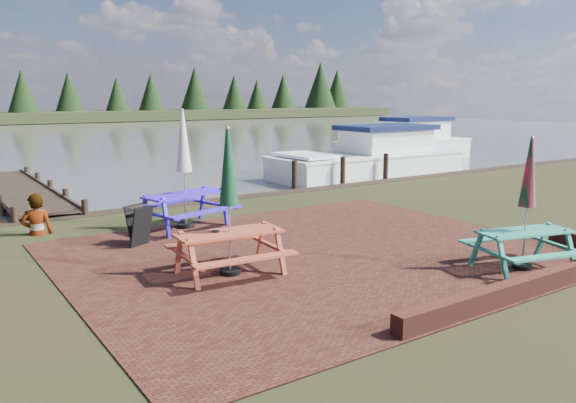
# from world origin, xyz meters

# --- Properties ---
(ground) EXTENTS (120.00, 120.00, 0.00)m
(ground) POSITION_xyz_m (0.00, 0.00, 0.00)
(ground) COLOR black
(ground) RESTS_ON ground
(paving) EXTENTS (9.00, 7.50, 0.02)m
(paving) POSITION_xyz_m (0.00, 1.00, 0.01)
(paving) COLOR #351610
(paving) RESTS_ON ground
(brick_wall) EXTENTS (6.21, 1.79, 0.30)m
(brick_wall) POSITION_xyz_m (2.15, -2.42, 0.15)
(brick_wall) COLOR #4C1E16
(brick_wall) RESTS_ON ground
(water) EXTENTS (120.00, 60.00, 0.02)m
(water) POSITION_xyz_m (0.00, 37.00, 0.00)
(water) COLOR #49463F
(water) RESTS_ON ground
(picnic_table_teal) EXTENTS (1.94, 1.81, 2.25)m
(picnic_table_teal) POSITION_xyz_m (2.30, -1.78, 0.79)
(picnic_table_teal) COLOR #2D9173
(picnic_table_teal) RESTS_ON ground
(picnic_table_red) EXTENTS (1.86, 1.68, 2.42)m
(picnic_table_red) POSITION_xyz_m (-1.97, 0.76, 0.85)
(picnic_table_red) COLOR #AA432B
(picnic_table_red) RESTS_ON ground
(picnic_table_blue) EXTENTS (2.25, 2.09, 2.62)m
(picnic_table_blue) POSITION_xyz_m (-1.19, 4.30, 0.92)
(picnic_table_blue) COLOR #341BD0
(picnic_table_blue) RESTS_ON ground
(chalkboard) EXTENTS (0.53, 0.66, 0.80)m
(chalkboard) POSITION_xyz_m (-2.57, 3.41, 0.41)
(chalkboard) COLOR black
(chalkboard) RESTS_ON ground
(jetty) EXTENTS (1.76, 9.08, 1.00)m
(jetty) POSITION_xyz_m (-3.50, 11.28, 0.11)
(jetty) COLOR black
(jetty) RESTS_ON ground
(boat_near) EXTENTS (8.10, 2.85, 2.19)m
(boat_near) POSITION_xyz_m (8.82, 9.15, 0.45)
(boat_near) COLOR white
(boat_near) RESTS_ON ground
(boat_far) EXTENTS (7.42, 2.86, 2.29)m
(boat_far) POSITION_xyz_m (14.61, 12.86, 0.48)
(boat_far) COLOR white
(boat_far) RESTS_ON ground
(person) EXTENTS (0.73, 0.57, 1.77)m
(person) POSITION_xyz_m (-4.09, 5.49, 0.88)
(person) COLOR gray
(person) RESTS_ON ground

